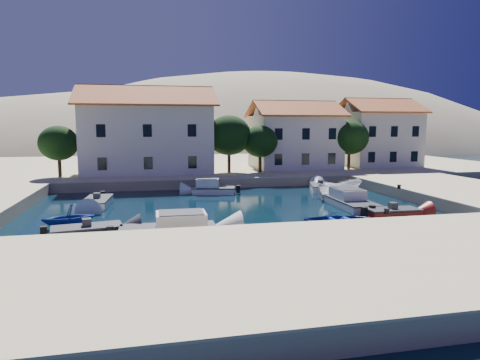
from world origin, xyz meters
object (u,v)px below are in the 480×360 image
boat_east (340,198)px  building_mid (294,134)px  rowboat_south (339,225)px  cabin_cruiser_south (168,229)px  building_right (377,132)px  building_left (147,129)px  cabin_cruiser_east (351,202)px

boat_east → building_mid: bearing=-19.4°
rowboat_south → cabin_cruiser_south: bearing=93.3°
rowboat_south → building_right: bearing=-34.2°
building_right → cabin_cruiser_south: bearing=-135.9°
building_left → building_mid: 18.04m
boat_east → building_right: bearing=-50.8°
building_mid → cabin_cruiser_south: 32.35m
building_left → boat_east: (16.21, -16.08, -5.94)m
cabin_cruiser_south → cabin_cruiser_east: bearing=23.7°
rowboat_south → building_left: bearing=24.4°
cabin_cruiser_east → boat_east: bearing=-11.7°
building_left → boat_east: 23.59m
building_right → cabin_cruiser_south: building_right is taller
building_left → cabin_cruiser_south: size_ratio=2.69×
building_mid → boat_east: (-1.79, -17.08, -5.22)m
building_left → building_mid: (18.00, 1.00, -0.71)m
building_right → boat_east: 23.38m
building_left → rowboat_south: building_left is taller
building_left → cabin_cruiser_south: 26.68m
building_left → building_right: bearing=3.8°
cabin_cruiser_east → rowboat_south: bearing=148.2°
building_left → rowboat_south: size_ratio=3.36×
building_mid → cabin_cruiser_south: size_ratio=1.92×
building_mid → building_right: 12.04m
building_right → building_mid: bearing=-175.2°
building_mid → cabin_cruiser_south: bearing=-122.1°
building_right → rowboat_south: building_right is taller
building_left → cabin_cruiser_east: building_left is taller
building_left → building_mid: size_ratio=1.40×
building_left → building_right: building_left is taller
building_right → cabin_cruiser_south: 40.70m
cabin_cruiser_south → boat_east: cabin_cruiser_south is taller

